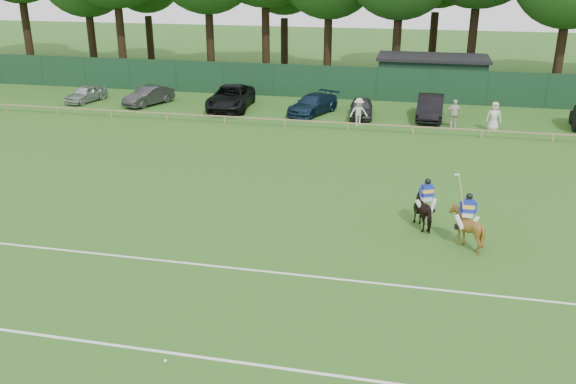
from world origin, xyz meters
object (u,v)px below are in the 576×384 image
(sedan_navy, at_px, (313,104))
(polo_ball, at_px, (166,361))
(horse_chestnut, at_px, (466,228))
(sedan_silver, at_px, (86,94))
(spectator_left, at_px, (359,112))
(utility_shed, at_px, (432,75))
(hatch_grey, at_px, (361,108))
(spectator_mid, at_px, (454,114))
(spectator_right, at_px, (494,117))
(horse_dark, at_px, (425,210))
(estate_black, at_px, (430,107))
(sedan_grey, at_px, (149,96))
(suv_black, at_px, (231,98))

(sedan_navy, xyz_separation_m, polo_ball, (1.18, -28.21, -0.62))
(horse_chestnut, height_order, sedan_silver, horse_chestnut)
(horse_chestnut, bearing_deg, spectator_left, -72.89)
(polo_ball, height_order, utility_shed, utility_shed)
(utility_shed, bearing_deg, hatch_grey, -118.49)
(spectator_mid, height_order, spectator_right, spectator_right)
(hatch_grey, bearing_deg, polo_ball, -98.98)
(polo_ball, bearing_deg, sedan_navy, 92.39)
(horse_chestnut, xyz_separation_m, hatch_grey, (-5.82, 19.13, -0.12))
(spectator_left, height_order, spectator_mid, spectator_mid)
(horse_dark, distance_m, horse_chestnut, 2.07)
(hatch_grey, bearing_deg, utility_shed, 56.97)
(horse_dark, height_order, utility_shed, utility_shed)
(estate_black, distance_m, spectator_mid, 2.50)
(sedan_navy, bearing_deg, horse_dark, -44.50)
(sedan_silver, bearing_deg, utility_shed, 30.02)
(hatch_grey, bearing_deg, horse_dark, -80.66)
(utility_shed, bearing_deg, sedan_grey, -158.24)
(polo_ball, bearing_deg, horse_chestnut, 48.01)
(hatch_grey, bearing_deg, spectator_right, -17.37)
(sedan_grey, bearing_deg, horse_chestnut, -20.80)
(horse_dark, distance_m, spectator_left, 15.93)
(horse_dark, distance_m, sedan_grey, 26.86)
(spectator_left, height_order, polo_ball, spectator_left)
(polo_ball, bearing_deg, estate_black, 76.78)
(estate_black, relative_size, spectator_right, 2.60)
(sedan_navy, height_order, spectator_left, spectator_left)
(suv_black, distance_m, spectator_left, 9.79)
(horse_chestnut, distance_m, sedan_grey, 28.92)
(sedan_grey, xyz_separation_m, estate_black, (20.06, 0.11, 0.12))
(horse_chestnut, bearing_deg, sedan_silver, -38.21)
(spectator_mid, bearing_deg, horse_dark, -99.27)
(hatch_grey, xyz_separation_m, estate_black, (4.52, 0.48, 0.15))
(horse_chestnut, xyz_separation_m, utility_shed, (-1.27, 27.52, 0.78))
(sedan_grey, xyz_separation_m, sedan_navy, (12.19, -0.18, -0.00))
(horse_chestnut, height_order, spectator_right, spectator_right)
(horse_dark, height_order, sedan_navy, horse_dark)
(suv_black, bearing_deg, spectator_left, -21.57)
(horse_chestnut, distance_m, estate_black, 19.66)
(spectator_mid, bearing_deg, suv_black, 168.84)
(suv_black, height_order, polo_ball, suv_black)
(horse_chestnut, relative_size, spectator_left, 0.85)
(sedan_navy, xyz_separation_m, utility_shed, (7.90, 8.20, 0.87))
(horse_chestnut, height_order, sedan_navy, horse_chestnut)
(horse_dark, bearing_deg, sedan_silver, -62.00)
(horse_chestnut, bearing_deg, horse_dark, -47.06)
(spectator_mid, bearing_deg, estate_black, 121.87)
(horse_dark, relative_size, polo_ball, 18.84)
(sedan_navy, distance_m, utility_shed, 11.42)
(hatch_grey, distance_m, estate_black, 4.55)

